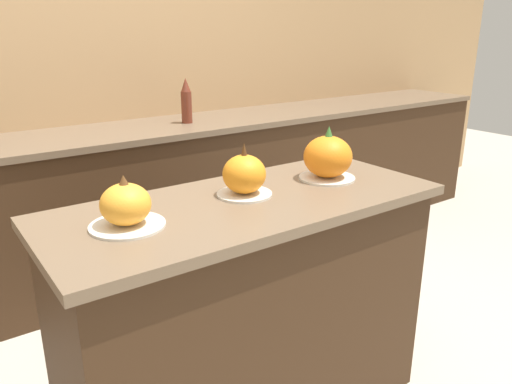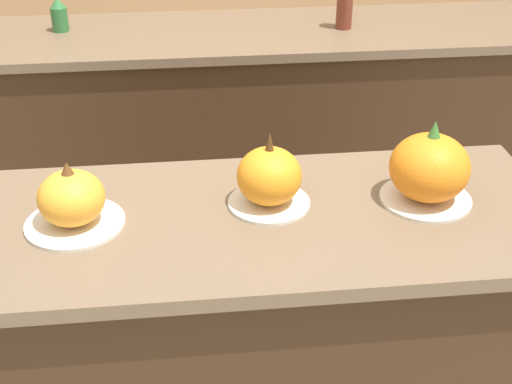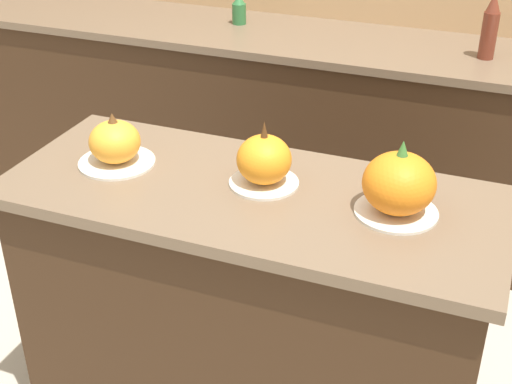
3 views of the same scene
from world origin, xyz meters
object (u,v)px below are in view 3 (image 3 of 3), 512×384
(pumpkin_cake_center, at_px, (264,161))
(bottle_short, at_px, (239,10))
(pumpkin_cake_right, at_px, (399,185))
(bottle_tall, at_px, (490,27))
(pumpkin_cake_left, at_px, (115,144))

(pumpkin_cake_center, bearing_deg, bottle_short, 115.18)
(pumpkin_cake_right, xyz_separation_m, bottle_tall, (0.09, 1.32, 0.06))
(pumpkin_cake_left, distance_m, bottle_short, 1.44)
(pumpkin_cake_left, height_order, bottle_short, pumpkin_cake_left)
(pumpkin_cake_left, bearing_deg, pumpkin_cake_center, 5.13)
(pumpkin_cake_center, bearing_deg, pumpkin_cake_right, -3.33)
(pumpkin_cake_center, bearing_deg, bottle_tall, 70.29)
(pumpkin_cake_right, distance_m, bottle_tall, 1.32)
(pumpkin_cake_center, distance_m, bottle_short, 1.53)
(pumpkin_cake_left, relative_size, bottle_short, 1.69)
(bottle_tall, bearing_deg, pumpkin_cake_left, -124.31)
(pumpkin_cake_right, bearing_deg, bottle_short, 126.11)
(pumpkin_cake_right, relative_size, bottle_tall, 0.82)
(bottle_tall, distance_m, bottle_short, 1.12)
(pumpkin_cake_right, bearing_deg, bottle_tall, 86.11)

